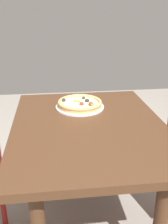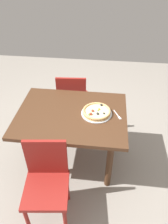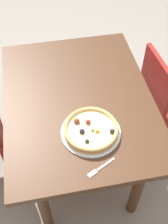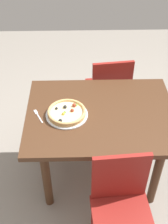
{
  "view_description": "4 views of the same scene",
  "coord_description": "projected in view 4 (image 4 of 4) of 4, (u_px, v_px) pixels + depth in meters",
  "views": [
    {
      "loc": [
        1.39,
        -0.2,
        1.41
      ],
      "look_at": [
        -0.13,
        -0.01,
        0.79
      ],
      "focal_mm": 42.53,
      "sensor_mm": 36.0,
      "label": 1
    },
    {
      "loc": [
        -0.34,
        1.77,
        2.2
      ],
      "look_at": [
        -0.13,
        -0.01,
        0.79
      ],
      "focal_mm": 34.69,
      "sensor_mm": 36.0,
      "label": 2
    },
    {
      "loc": [
        -1.15,
        0.18,
        2.02
      ],
      "look_at": [
        -0.13,
        -0.01,
        0.79
      ],
      "focal_mm": 45.91,
      "sensor_mm": 36.0,
      "label": 3
    },
    {
      "loc": [
        -0.17,
        -1.7,
        2.28
      ],
      "look_at": [
        -0.13,
        -0.01,
        0.79
      ],
      "focal_mm": 47.12,
      "sensor_mm": 36.0,
      "label": 4
    }
  ],
  "objects": [
    {
      "name": "chair_far",
      "position": [
        109.0,
        90.0,
        2.96
      ],
      "size": [
        0.44,
        0.44,
        0.88
      ],
      "rotation": [
        0.0,
        0.0,
        0.12
      ],
      "color": "maroon",
      "rests_on": "ground"
    },
    {
      "name": "fork",
      "position": [
        38.0,
        115.0,
        2.26
      ],
      "size": [
        0.09,
        0.16,
        0.0
      ],
      "rotation": [
        0.0,
        0.0,
        2.03
      ],
      "color": "silver",
      "rests_on": "dining_table"
    },
    {
      "name": "plate",
      "position": [
        67.0,
        115.0,
        2.26
      ],
      "size": [
        0.32,
        0.32,
        0.01
      ],
      "primitive_type": "cylinder",
      "color": "silver",
      "rests_on": "dining_table"
    },
    {
      "name": "chair_near",
      "position": [
        121.0,
        208.0,
        1.98
      ],
      "size": [
        0.43,
        0.43,
        0.88
      ],
      "rotation": [
        0.0,
        0.0,
        3.22
      ],
      "color": "maroon",
      "rests_on": "ground"
    },
    {
      "name": "dining_table",
      "position": [
        100.0,
        124.0,
        2.36
      ],
      "size": [
        1.17,
        0.88,
        0.77
      ],
      "color": "#472B19",
      "rests_on": "ground"
    },
    {
      "name": "ground_plane",
      "position": [
        98.0,
        173.0,
        2.79
      ],
      "size": [
        6.0,
        6.0,
        0.0
      ],
      "primitive_type": "plane",
      "color": "gray"
    },
    {
      "name": "pizza",
      "position": [
        67.0,
        112.0,
        2.24
      ],
      "size": [
        0.3,
        0.3,
        0.05
      ],
      "color": "tan",
      "rests_on": "plate"
    }
  ]
}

